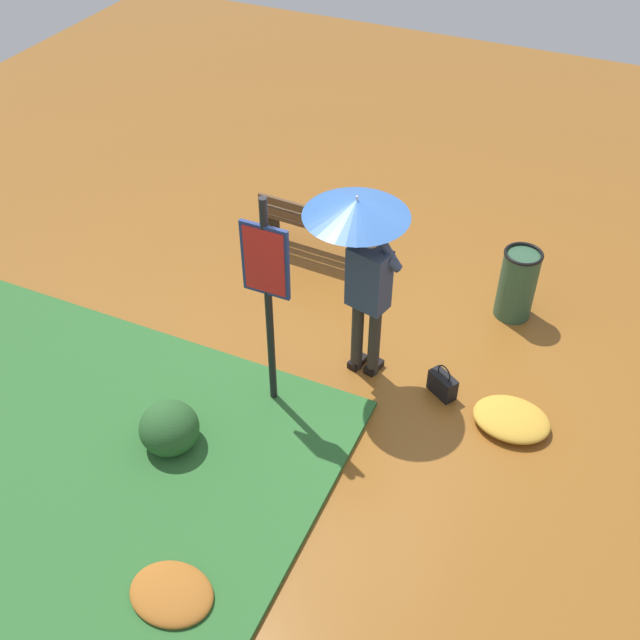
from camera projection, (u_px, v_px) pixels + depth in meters
name	position (u px, v px, depth m)	size (l,w,h in m)	color
ground_plane	(378.00, 353.00, 7.97)	(18.00, 18.00, 0.00)	brown
grass_verge	(45.00, 473.00, 6.76)	(4.80, 4.00, 0.05)	#2D662D
person_with_umbrella	(362.00, 244.00, 6.79)	(0.96, 0.96, 2.04)	#2D2823
info_sign_post	(267.00, 284.00, 6.52)	(0.44, 0.07, 2.30)	black
handbag	(442.00, 384.00, 7.45)	(0.33, 0.28, 0.37)	black
park_bench	(316.00, 227.00, 9.03)	(1.40, 0.43, 0.75)	black
trash_bin	(517.00, 284.00, 8.18)	(0.42, 0.42, 0.83)	#2D5138
shrub_cluster	(167.00, 427.00, 6.90)	(0.60, 0.54, 0.49)	#285628
leaf_pile_near_person	(511.00, 419.00, 7.16)	(0.73, 0.58, 0.16)	gold
leaf_pile_by_bench	(172.00, 594.00, 5.82)	(0.68, 0.54, 0.15)	#A86023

